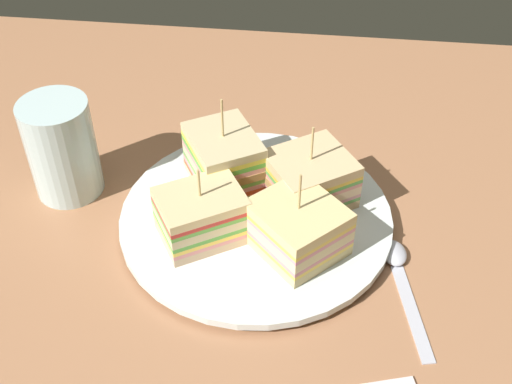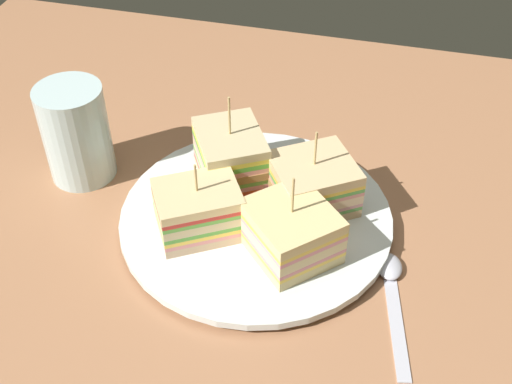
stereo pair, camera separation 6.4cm
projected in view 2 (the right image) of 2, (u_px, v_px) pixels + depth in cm
name	position (u px, v px, depth cm)	size (l,w,h in cm)	color
ground_plane	(256.00, 231.00, 67.65)	(103.02, 81.29, 1.80)	#A6704C
plate	(256.00, 218.00, 66.45)	(27.46, 27.46, 1.47)	silver
sandwich_wedge_0	(199.00, 210.00, 62.74)	(9.86, 9.19, 8.22)	#DBB38C
sandwich_wedge_1	(291.00, 231.00, 60.72)	(10.61, 10.62, 9.03)	#DDC382
sandwich_wedge_2	(312.00, 184.00, 65.57)	(10.52, 10.29, 9.02)	#E1BB89
sandwich_wedge_3	(231.00, 158.00, 67.95)	(9.47, 10.04, 10.49)	beige
chip_pile	(248.00, 218.00, 64.14)	(7.83, 5.96, 2.21)	#D6BF59
spoon	(391.00, 283.00, 60.79)	(4.68, 14.03, 1.00)	silver
drinking_glass	(78.00, 139.00, 70.16)	(7.13, 7.13, 10.86)	silver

